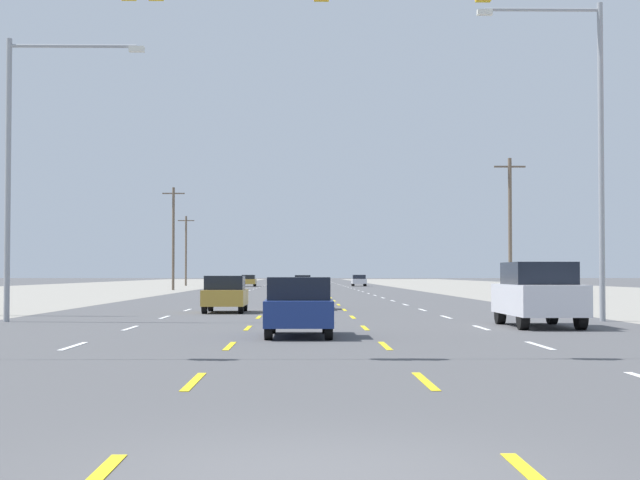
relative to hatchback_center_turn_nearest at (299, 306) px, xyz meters
The scene contains 16 objects.
ground_plane 48.05m from the hatchback_center_turn_nearest, 89.75° to the left, with size 572.00×572.00×0.00m, color #4C4C4F.
lot_apron_right 54.14m from the hatchback_center_turn_nearest, 62.54° to the left, with size 28.00×440.00×0.01m, color gray.
lane_markings 86.54m from the hatchback_center_turn_nearest, 89.86° to the left, with size 10.64×227.60×0.01m.
signal_span_wire 7.95m from the hatchback_center_turn_nearest, 89.52° to the right, with size 27.75×0.53×9.54m.
hatchback_center_turn_nearest is the anchor object (origin of this frame).
suv_far_right_near 8.66m from the hatchback_center_turn_nearest, 32.35° to the left, with size 1.98×4.90×1.98m.
hatchback_inner_left_mid 16.55m from the hatchback_center_turn_nearest, 100.98° to the left, with size 1.72×3.90×1.54m.
sedan_center_turn_midfar 20.27m from the hatchback_center_turn_nearest, 89.80° to the left, with size 1.80×4.50×1.46m.
sedan_center_turn_far 80.18m from the hatchback_center_turn_nearest, 89.95° to the left, with size 1.80×4.50×1.46m.
sedan_far_left_farther 101.04m from the hatchback_center_turn_nearest, 93.80° to the left, with size 1.80×4.50×1.46m.
sedan_far_right_farthest 104.50m from the hatchback_center_turn_nearest, 85.99° to the left, with size 1.80×4.50×1.46m.
streetlight_left_row_0 13.44m from the hatchback_center_turn_nearest, 138.85° to the left, with size 4.71×0.26×9.66m.
streetlight_right_row_0 14.05m from the hatchback_center_turn_nearest, 39.61° to the left, with size 4.35×0.26×10.99m.
utility_pole_right_row_1 46.73m from the hatchback_center_turn_nearest, 71.75° to the left, with size 2.20×0.26×9.71m.
utility_pole_left_row_2 74.87m from the hatchback_center_turn_nearest, 99.76° to the left, with size 2.20×0.26×10.12m.
utility_pole_left_row_3 109.65m from the hatchback_center_turn_nearest, 98.10° to the left, with size 2.20×0.26×9.25m.
Camera 1 is at (-0.10, -8.40, 1.64)m, focal length 57.03 mm.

